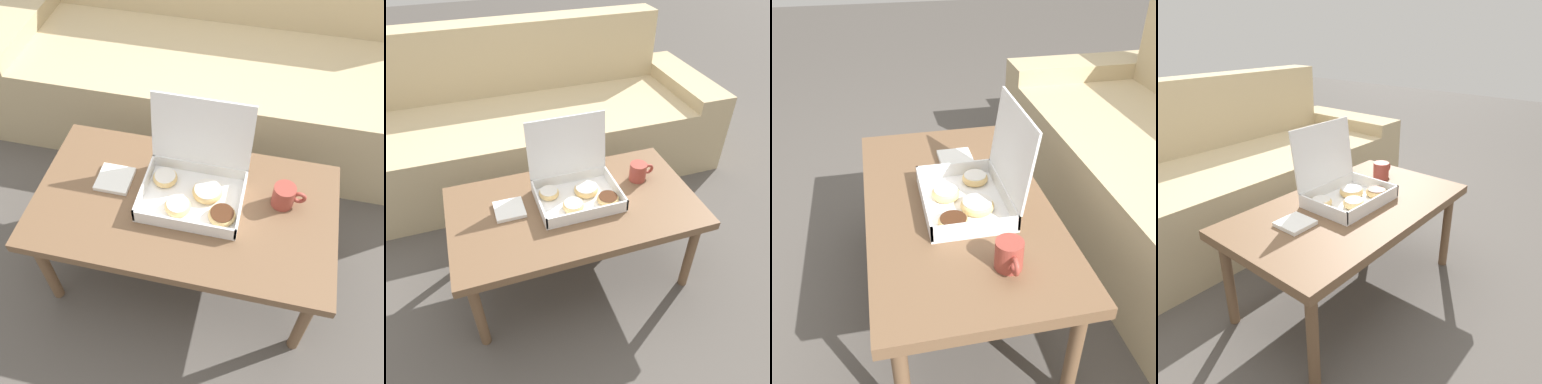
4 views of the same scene
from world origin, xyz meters
TOP-DOWN VIEW (x-y plane):
  - ground_plane at (0.00, 0.00)m, footprint 12.00×12.00m
  - couch at (0.00, 0.84)m, footprint 2.50×0.89m
  - coffee_table at (0.00, -0.19)m, footprint 1.11×0.62m
  - pastry_box at (0.03, -0.14)m, footprint 0.37×0.32m
  - coffee_mug at (0.35, -0.11)m, footprint 0.12×0.08m
  - napkin_stack at (-0.28, -0.14)m, footprint 0.13×0.13m

SIDE VIEW (x-z plane):
  - ground_plane at x=0.00m, z-range 0.00..0.00m
  - couch at x=0.00m, z-range -0.15..0.76m
  - coffee_table at x=0.00m, z-range 0.19..0.65m
  - napkin_stack at x=-0.28m, z-range 0.46..0.48m
  - coffee_mug at x=0.35m, z-range 0.46..0.55m
  - pastry_box at x=0.03m, z-range 0.35..0.69m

